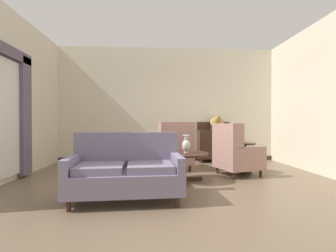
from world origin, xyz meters
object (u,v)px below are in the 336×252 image
(armchair_far_left, at_px, (235,153))
(sideboard, at_px, (215,144))
(coffee_table, at_px, (183,157))
(gramophone, at_px, (218,120))
(porcelain_vase, at_px, (186,145))
(armchair_near_window, at_px, (173,150))
(side_table, at_px, (245,155))
(settee, at_px, (126,172))

(armchair_far_left, height_order, sideboard, sideboard)
(coffee_table, height_order, gramophone, gramophone)
(porcelain_vase, relative_size, gramophone, 0.58)
(armchair_near_window, xyz_separation_m, side_table, (1.53, -0.44, -0.06))
(coffee_table, relative_size, armchair_far_left, 0.87)
(porcelain_vase, bearing_deg, armchair_far_left, 23.79)
(porcelain_vase, distance_m, armchair_far_left, 1.20)
(coffee_table, relative_size, sideboard, 0.84)
(coffee_table, bearing_deg, sideboard, 62.13)
(armchair_near_window, xyz_separation_m, armchair_far_left, (1.23, -0.64, -0.00))
(armchair_far_left, bearing_deg, sideboard, -18.40)
(settee, height_order, side_table, settee)
(settee, bearing_deg, coffee_table, 44.49)
(armchair_far_left, xyz_separation_m, side_table, (0.29, 0.20, -0.06))
(settee, distance_m, side_table, 2.90)
(settee, relative_size, armchair_far_left, 1.48)
(porcelain_vase, distance_m, gramophone, 2.48)
(porcelain_vase, bearing_deg, settee, -134.58)
(coffee_table, relative_size, side_table, 1.43)
(coffee_table, relative_size, settee, 0.59)
(sideboard, relative_size, gramophone, 1.91)
(porcelain_vase, xyz_separation_m, sideboard, (1.11, 2.23, -0.18))
(coffee_table, bearing_deg, settee, -132.15)
(settee, relative_size, side_table, 2.44)
(porcelain_vase, distance_m, settee, 1.44)
(porcelain_vase, distance_m, side_table, 1.56)
(side_table, distance_m, gramophone, 1.66)
(side_table, bearing_deg, armchair_near_window, 164.08)
(side_table, height_order, sideboard, sideboard)
(settee, distance_m, gramophone, 3.89)
(armchair_near_window, relative_size, gramophone, 1.90)
(porcelain_vase, relative_size, settee, 0.21)
(side_table, height_order, gramophone, gramophone)
(settee, xyz_separation_m, armchair_near_window, (0.84, 2.12, 0.06))
(armchair_far_left, distance_m, side_table, 0.36)
(coffee_table, bearing_deg, gramophone, 59.99)
(armchair_far_left, relative_size, side_table, 1.65)
(coffee_table, distance_m, side_table, 1.56)
(coffee_table, distance_m, armchair_near_window, 1.08)
(settee, bearing_deg, porcelain_vase, 42.06)
(side_table, bearing_deg, gramophone, 98.02)
(armchair_near_window, bearing_deg, gramophone, -158.69)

